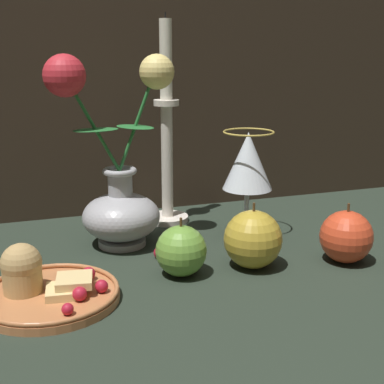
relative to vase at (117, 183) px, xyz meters
The scene contains 10 objects.
ground_plane 0.14m from the vase, 48.09° to the right, with size 2.40×2.40×0.00m, color #232D23.
vase is the anchor object (origin of this frame).
plate_with_pastries 0.22m from the vase, 127.59° to the right, with size 0.17×0.17×0.07m.
wine_glass 0.21m from the vase, ahead, with size 0.08×0.08×0.18m.
candlestick 0.15m from the vase, 40.86° to the left, with size 0.07×0.07×0.36m.
apple_beside_vase 0.35m from the vase, 29.94° to the right, with size 0.08×0.08×0.09m.
apple_near_glass 0.23m from the vase, 42.07° to the right, with size 0.08×0.08×0.10m.
apple_at_table_edge 0.17m from the vase, 67.51° to the right, with size 0.07×0.07×0.08m.
berry_near_plate 0.13m from the vase, 59.28° to the right, with size 0.02×0.02×0.02m, color #AD192D.
berry_front_center 0.15m from the vase, 37.27° to the right, with size 0.02×0.02×0.02m, color #AD192D.
Camera 1 is at (-0.21, -0.72, 0.30)m, focal length 50.00 mm.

